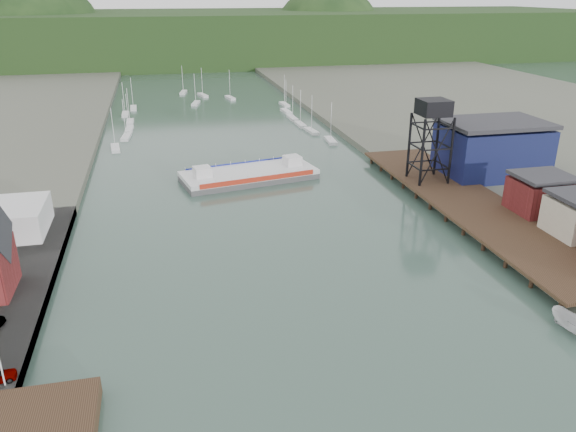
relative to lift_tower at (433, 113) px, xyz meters
name	(u,v)px	position (x,y,z in m)	size (l,w,h in m)	color
ground	(359,414)	(-35.00, -58.00, -15.65)	(600.00, 600.00, 0.00)	#293F37
east_pier	(469,202)	(2.00, -13.00, -13.75)	(14.00, 70.00, 2.45)	black
lift_tower	(433,113)	(0.00, 0.00, 0.00)	(6.50, 6.50, 16.00)	black
blue_shed	(492,149)	(15.00, 2.00, -8.59)	(20.50, 14.50, 11.30)	#0C1736
marina_sailboats	(211,115)	(-34.92, 80.46, -15.30)	(57.71, 92.65, 0.90)	silver
distant_hills	(174,41)	(-38.98, 243.35, -5.27)	(500.00, 120.00, 80.00)	black
chain_ferry	(249,174)	(-33.61, 14.55, -14.49)	(29.56, 16.29, 4.02)	#4E4F51
motorboat	(573,324)	(-6.06, -50.70, -14.47)	(2.29, 6.10, 2.36)	silver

